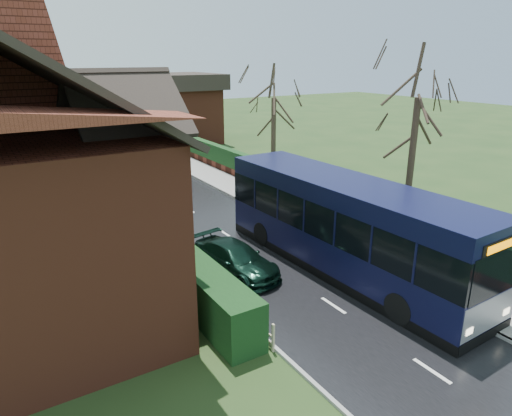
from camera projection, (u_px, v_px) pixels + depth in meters
ground at (298, 282)px, 17.12m from camera, size 140.00×140.00×0.00m
road at (189, 210)px, 25.18m from camera, size 6.00×100.00×0.02m
pavement at (255, 197)px, 27.29m from camera, size 2.50×100.00×0.14m
kerb_right at (237, 200)px, 26.69m from camera, size 0.12×100.00×0.14m
kerb_left at (135, 219)px, 23.64m from camera, size 0.12×100.00×0.10m
front_hedge at (151, 240)px, 18.95m from camera, size 1.20×16.00×1.60m
picket_fence at (169, 244)px, 19.44m from camera, size 0.10×16.00×0.90m
right_wall_hedge at (276, 178)px, 27.76m from camera, size 0.60×50.00×1.80m
brick_house at (6, 173)px, 15.22m from camera, size 9.30×14.60×10.30m
bus at (346, 227)px, 17.62m from camera, size 3.11×12.06×3.64m
car_silver at (130, 200)px, 24.73m from camera, size 1.55×3.77×1.28m
car_green at (236, 259)px, 17.69m from camera, size 2.35×4.36×1.20m
car_distant at (106, 133)px, 46.36m from camera, size 2.64×3.96×1.24m
bus_stop_sign at (364, 213)px, 19.21m from camera, size 0.17×0.41×2.71m
tree_right_near at (419, 87)px, 19.63m from camera, size 4.22×4.22×9.12m
tree_right_far at (274, 91)px, 27.38m from camera, size 4.20×4.20×8.12m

